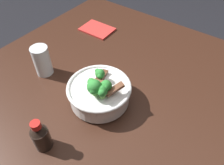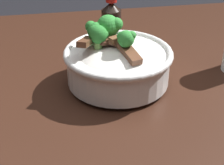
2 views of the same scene
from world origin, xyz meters
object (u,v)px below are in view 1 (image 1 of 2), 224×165
(rice_bowl, at_px, (99,91))
(folded_napkin, at_px, (97,29))
(soy_sauce_bottle, at_px, (41,136))
(drinking_glass, at_px, (43,62))

(rice_bowl, bearing_deg, folded_napkin, -49.74)
(folded_napkin, bearing_deg, soy_sauce_bottle, 114.90)
(drinking_glass, relative_size, soy_sauce_bottle, 1.03)
(soy_sauce_bottle, bearing_deg, folded_napkin, -65.10)
(rice_bowl, relative_size, folded_napkin, 1.39)
(soy_sauce_bottle, height_order, folded_napkin, soy_sauce_bottle)
(drinking_glass, height_order, soy_sauce_bottle, drinking_glass)
(rice_bowl, height_order, soy_sauce_bottle, rice_bowl)
(drinking_glass, xyz_separation_m, soy_sauce_bottle, (-0.23, 0.21, -0.00))
(soy_sauce_bottle, distance_m, folded_napkin, 0.61)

